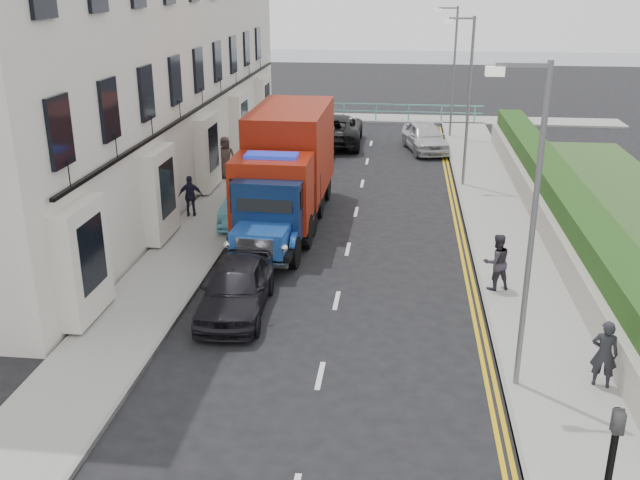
{
  "coord_description": "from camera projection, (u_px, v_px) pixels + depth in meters",
  "views": [
    {
      "loc": [
        1.6,
        -15.89,
        8.44
      ],
      "look_at": [
        -0.58,
        3.01,
        1.4
      ],
      "focal_mm": 40.0,
      "sensor_mm": 36.0,
      "label": 1
    }
  ],
  "objects": [
    {
      "name": "lamp_near",
      "position": [
        528.0,
        214.0,
        14.21
      ],
      "size": [
        1.23,
        0.18,
        7.0
      ],
      "color": "slate",
      "rests_on": "ground"
    },
    {
      "name": "terrace_west",
      "position": [
        129.0,
        11.0,
        28.55
      ],
      "size": [
        6.31,
        30.2,
        14.25
      ],
      "color": "silver",
      "rests_on": "ground"
    },
    {
      "name": "lamp_far",
      "position": [
        452.0,
        64.0,
        38.43
      ],
      "size": [
        1.23,
        0.18,
        7.0
      ],
      "color": "slate",
      "rests_on": "ground"
    },
    {
      "name": "parked_car_rear",
      "position": [
        314.0,
        147.0,
        34.73
      ],
      "size": [
        1.88,
        4.45,
        1.28
      ],
      "primitive_type": "imported",
      "rotation": [
        0.0,
        0.0,
        -0.02
      ],
      "color": "silver",
      "rests_on": "ground"
    },
    {
      "name": "pedestrian_east_near",
      "position": [
        604.0,
        354.0,
        15.19
      ],
      "size": [
        0.64,
        0.5,
        1.54
      ],
      "primitive_type": "imported",
      "rotation": [
        0.0,
        0.0,
        2.88
      ],
      "color": "#222227",
      "rests_on": "pavement_east"
    },
    {
      "name": "lamp_mid",
      "position": [
        466.0,
        93.0,
        29.11
      ],
      "size": [
        1.23,
        0.18,
        7.0
      ],
      "color": "slate",
      "rests_on": "ground"
    },
    {
      "name": "garden_east",
      "position": [
        558.0,
        204.0,
        25.2
      ],
      "size": [
        1.45,
        28.0,
        1.75
      ],
      "color": "#B2AD9E",
      "rests_on": "ground"
    },
    {
      "name": "promenade",
      "position": [
        376.0,
        118.0,
        44.9
      ],
      "size": [
        30.0,
        2.5,
        0.12
      ],
      "primitive_type": "cube",
      "color": "gray",
      "rests_on": "ground"
    },
    {
      "name": "red_lorry",
      "position": [
        288.0,
        162.0,
        25.85
      ],
      "size": [
        2.67,
        7.62,
        3.98
      ],
      "rotation": [
        0.0,
        0.0,
        -0.01
      ],
      "color": "black",
      "rests_on": "ground"
    },
    {
      "name": "seafront_car_left",
      "position": [
        336.0,
        129.0,
        37.97
      ],
      "size": [
        2.83,
        5.87,
        1.61
      ],
      "primitive_type": "imported",
      "rotation": [
        0.0,
        0.0,
        3.17
      ],
      "color": "black",
      "rests_on": "ground"
    },
    {
      "name": "ground",
      "position": [
        329.0,
        334.0,
        17.91
      ],
      "size": [
        120.0,
        120.0,
        0.0
      ],
      "primitive_type": "plane",
      "color": "black",
      "rests_on": "ground"
    },
    {
      "name": "parked_car_mid",
      "position": [
        256.0,
        199.0,
        26.15
      ],
      "size": [
        1.84,
        4.82,
        1.57
      ],
      "primitive_type": "imported",
      "rotation": [
        0.0,
        0.0,
        -0.04
      ],
      "color": "#58A8BD",
      "rests_on": "ground"
    },
    {
      "name": "parked_car_front",
      "position": [
        236.0,
        287.0,
        18.87
      ],
      "size": [
        1.87,
        4.27,
        1.43
      ],
      "primitive_type": "imported",
      "rotation": [
        0.0,
        0.0,
        0.04
      ],
      "color": "black",
      "rests_on": "ground"
    },
    {
      "name": "sea_plane",
      "position": [
        389.0,
        64.0,
        73.81
      ],
      "size": [
        120.0,
        120.0,
        0.0
      ],
      "primitive_type": "plane",
      "color": "slate",
      "rests_on": "ground"
    },
    {
      "name": "seafront_car_right",
      "position": [
        425.0,
        137.0,
        36.47
      ],
      "size": [
        2.68,
        4.63,
        1.48
      ],
      "primitive_type": "imported",
      "rotation": [
        0.0,
        0.0,
        0.23
      ],
      "color": "silver",
      "rests_on": "ground"
    },
    {
      "name": "seafront_railing",
      "position": [
        376.0,
        112.0,
        43.98
      ],
      "size": [
        13.0,
        0.08,
        1.11
      ],
      "color": "#59B2A5",
      "rests_on": "ground"
    },
    {
      "name": "bedford_lorry",
      "position": [
        271.0,
        221.0,
        22.59
      ],
      "size": [
        2.41,
        5.49,
        2.54
      ],
      "rotation": [
        0.0,
        0.0,
        -0.05
      ],
      "color": "black",
      "rests_on": "ground"
    },
    {
      "name": "pedestrian_west_far",
      "position": [
        225.0,
        157.0,
        31.11
      ],
      "size": [
        0.97,
        0.71,
        1.83
      ],
      "primitive_type": "imported",
      "rotation": [
        0.0,
        0.0,
        0.15
      ],
      "color": "#463732",
      "rests_on": "pavement_west"
    },
    {
      "name": "pavement_west",
      "position": [
        217.0,
        214.0,
        26.83
      ],
      "size": [
        2.4,
        38.0,
        0.12
      ],
      "primitive_type": "cube",
      "color": "gray",
      "rests_on": "ground"
    },
    {
      "name": "pavement_east",
      "position": [
        501.0,
        224.0,
        25.7
      ],
      "size": [
        2.6,
        38.0,
        0.12
      ],
      "primitive_type": "cube",
      "color": "gray",
      "rests_on": "ground"
    },
    {
      "name": "pedestrian_east_far",
      "position": [
        497.0,
        262.0,
        19.95
      ],
      "size": [
        0.96,
        0.86,
        1.64
      ],
      "primitive_type": "imported",
      "rotation": [
        0.0,
        0.0,
        3.5
      ],
      "color": "#342F39",
      "rests_on": "pavement_east"
    },
    {
      "name": "pedestrian_west_near",
      "position": [
        191.0,
        196.0,
        26.14
      ],
      "size": [
        0.95,
        0.55,
        1.52
      ],
      "primitive_type": "imported",
      "rotation": [
        0.0,
        0.0,
        3.35
      ],
      "color": "#1C1C32",
      "rests_on": "pavement_west"
    },
    {
      "name": "traffic_signal",
      "position": [
        609.0,
        474.0,
        9.7
      ],
      "size": [
        0.16,
        0.2,
        3.1
      ],
      "color": "black",
      "rests_on": "ground"
    }
  ]
}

